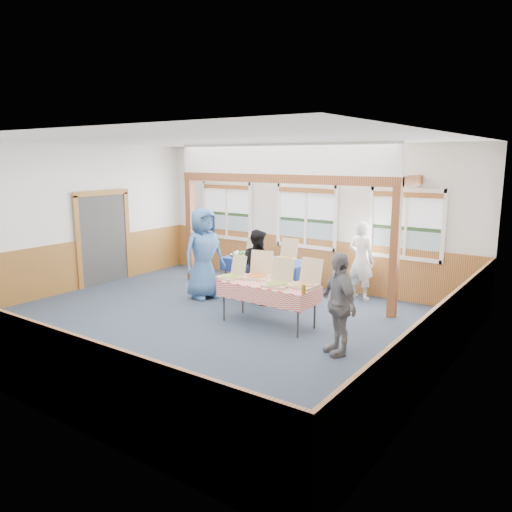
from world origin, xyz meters
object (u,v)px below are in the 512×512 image
at_px(table_right, 268,286).
at_px(table_left, 267,262).
at_px(person_grey, 338,304).
at_px(woman_white, 361,260).
at_px(woman_black, 258,266).
at_px(man_blue, 204,253).

bearing_deg(table_right, table_left, 124.24).
height_order(table_right, person_grey, person_grey).
bearing_deg(woman_white, person_grey, 119.32).
bearing_deg(person_grey, woman_white, 143.77).
bearing_deg(person_grey, woman_black, -174.99).
bearing_deg(man_blue, person_grey, -92.06).
relative_size(woman_white, man_blue, 0.86).
bearing_deg(woman_white, table_left, 34.97).
height_order(table_left, man_blue, man_blue).
height_order(table_left, table_right, same).
xyz_separation_m(table_left, woman_black, (0.20, -0.65, 0.05)).
xyz_separation_m(table_right, woman_white, (0.66, 2.48, 0.12)).
bearing_deg(table_left, woman_black, -67.76).
bearing_deg(person_grey, table_right, -161.23).
height_order(table_left, person_grey, person_grey).
distance_m(table_right, woman_white, 2.57).
distance_m(table_left, woman_black, 0.68).
relative_size(table_right, woman_black, 1.15).
bearing_deg(table_left, table_right, -50.45).
relative_size(table_right, woman_white, 1.06).
xyz_separation_m(table_right, woman_black, (-0.97, 1.06, 0.05)).
bearing_deg(table_right, person_grey, -17.87).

